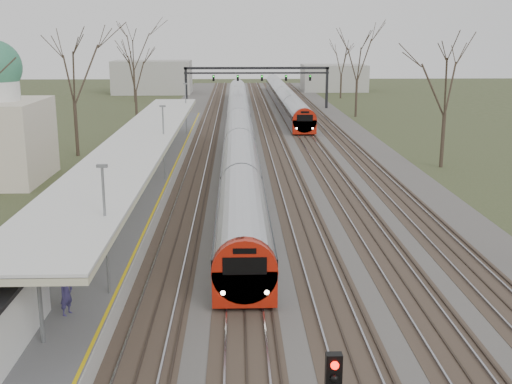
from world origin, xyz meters
TOP-DOWN VIEW (x-y plane):
  - track_bed at (0.26, 55.00)m, footprint 24.00×160.00m
  - platform at (-9.05, 37.50)m, footprint 3.50×69.00m
  - canopy at (-9.05, 32.99)m, footprint 4.10×50.00m
  - signal_gantry at (0.29, 84.99)m, footprint 21.00×0.59m
  - tree_west_far at (-17.00, 48.00)m, footprint 5.50×5.50m
  - tree_east_far at (14.00, 42.00)m, footprint 5.00×5.00m
  - train_near at (-2.50, 58.96)m, footprint 2.62×90.21m
  - train_far at (4.50, 88.34)m, footprint 2.62×60.21m
  - passenger at (-8.81, 12.12)m, footprint 0.59×0.69m

SIDE VIEW (x-z plane):
  - track_bed at x=0.26m, z-range -0.05..0.17m
  - platform at x=-9.05m, z-range 0.00..1.00m
  - train_near at x=-2.50m, z-range -0.05..3.00m
  - train_far at x=4.50m, z-range -0.05..3.00m
  - passenger at x=-8.81m, z-range 1.00..2.61m
  - canopy at x=-9.05m, z-range 2.37..5.48m
  - signal_gantry at x=0.29m, z-range 1.87..7.95m
  - tree_east_far at x=14.00m, z-range 2.14..12.44m
  - tree_west_far at x=-17.00m, z-range 2.35..13.68m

